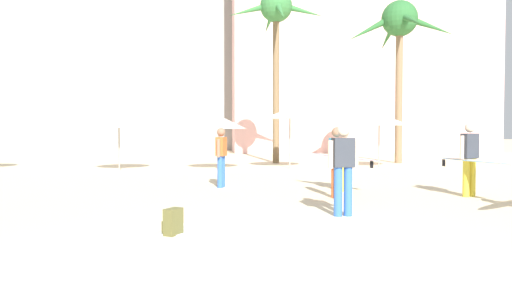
{
  "coord_description": "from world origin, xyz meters",
  "views": [
    {
      "loc": [
        -0.61,
        -6.31,
        1.7
      ],
      "look_at": [
        0.37,
        5.56,
        1.29
      ],
      "focal_mm": 34.7,
      "sensor_mm": 36.0,
      "label": 1
    }
  ],
  "objects_px": {
    "cafe_umbrella_1": "(119,121)",
    "beach_towel": "(216,229)",
    "cafe_umbrella_0": "(219,122)",
    "person_near_left": "(221,155)",
    "backpack": "(173,222)",
    "palm_tree_far_left": "(276,19)",
    "person_far_left": "(343,157)",
    "person_near_right": "(337,159)",
    "person_mid_right": "(472,158)",
    "cafe_umbrella_4": "(290,114)",
    "cafe_umbrella_3": "(379,119)",
    "person_far_right": "(343,166)",
    "palm_tree_left": "(400,28)"
  },
  "relations": [
    {
      "from": "cafe_umbrella_4",
      "to": "backpack",
      "type": "height_order",
      "value": "cafe_umbrella_4"
    },
    {
      "from": "person_far_left",
      "to": "person_near_right",
      "type": "distance_m",
      "value": 1.53
    },
    {
      "from": "beach_towel",
      "to": "person_mid_right",
      "type": "distance_m",
      "value": 7.08
    },
    {
      "from": "cafe_umbrella_1",
      "to": "person_mid_right",
      "type": "height_order",
      "value": "cafe_umbrella_1"
    },
    {
      "from": "cafe_umbrella_1",
      "to": "person_far_right",
      "type": "bearing_deg",
      "value": -59.61
    },
    {
      "from": "person_mid_right",
      "to": "palm_tree_far_left",
      "type": "bearing_deg",
      "value": 176.87
    },
    {
      "from": "backpack",
      "to": "person_near_left",
      "type": "xyz_separation_m",
      "value": [
        0.84,
        6.1,
        0.72
      ]
    },
    {
      "from": "person_far_right",
      "to": "person_near_right",
      "type": "bearing_deg",
      "value": 164.34
    },
    {
      "from": "cafe_umbrella_1",
      "to": "person_near_left",
      "type": "relative_size",
      "value": 1.33
    },
    {
      "from": "cafe_umbrella_3",
      "to": "person_mid_right",
      "type": "bearing_deg",
      "value": -94.62
    },
    {
      "from": "backpack",
      "to": "cafe_umbrella_0",
      "type": "bearing_deg",
      "value": -60.89
    },
    {
      "from": "cafe_umbrella_4",
      "to": "person_far_right",
      "type": "xyz_separation_m",
      "value": [
        -0.64,
        -10.92,
        -1.29
      ]
    },
    {
      "from": "cafe_umbrella_0",
      "to": "person_far_left",
      "type": "xyz_separation_m",
      "value": [
        3.26,
        -6.86,
        -1.0
      ]
    },
    {
      "from": "palm_tree_left",
      "to": "cafe_umbrella_3",
      "type": "height_order",
      "value": "palm_tree_left"
    },
    {
      "from": "cafe_umbrella_1",
      "to": "backpack",
      "type": "distance_m",
      "value": 12.46
    },
    {
      "from": "person_near_right",
      "to": "person_near_left",
      "type": "relative_size",
      "value": 1.01
    },
    {
      "from": "backpack",
      "to": "person_far_left",
      "type": "distance_m",
      "value": 6.58
    },
    {
      "from": "cafe_umbrella_0",
      "to": "cafe_umbrella_1",
      "type": "distance_m",
      "value": 3.91
    },
    {
      "from": "backpack",
      "to": "person_far_left",
      "type": "height_order",
      "value": "person_far_left"
    },
    {
      "from": "person_near_right",
      "to": "person_far_right",
      "type": "distance_m",
      "value": 2.33
    },
    {
      "from": "cafe_umbrella_4",
      "to": "person_near_right",
      "type": "bearing_deg",
      "value": -91.29
    },
    {
      "from": "cafe_umbrella_1",
      "to": "cafe_umbrella_3",
      "type": "xyz_separation_m",
      "value": [
        10.66,
        0.58,
        0.11
      ]
    },
    {
      "from": "palm_tree_far_left",
      "to": "cafe_umbrella_0",
      "type": "xyz_separation_m",
      "value": [
        -2.71,
        -3.4,
        -4.89
      ]
    },
    {
      "from": "person_far_left",
      "to": "cafe_umbrella_1",
      "type": "bearing_deg",
      "value": 14.99
    },
    {
      "from": "palm_tree_far_left",
      "to": "cafe_umbrella_0",
      "type": "bearing_deg",
      "value": -128.61
    },
    {
      "from": "cafe_umbrella_1",
      "to": "backpack",
      "type": "bearing_deg",
      "value": -75.51
    },
    {
      "from": "cafe_umbrella_1",
      "to": "beach_towel",
      "type": "bearing_deg",
      "value": -72.08
    },
    {
      "from": "cafe_umbrella_4",
      "to": "person_far_right",
      "type": "distance_m",
      "value": 11.01
    },
    {
      "from": "palm_tree_left",
      "to": "person_near_right",
      "type": "xyz_separation_m",
      "value": [
        -5.81,
        -11.29,
        -5.42
      ]
    },
    {
      "from": "cafe_umbrella_0",
      "to": "person_far_right",
      "type": "xyz_separation_m",
      "value": [
        2.28,
        -10.58,
        -0.94
      ]
    },
    {
      "from": "cafe_umbrella_0",
      "to": "person_near_left",
      "type": "bearing_deg",
      "value": -89.83
    },
    {
      "from": "palm_tree_far_left",
      "to": "beach_towel",
      "type": "height_order",
      "value": "palm_tree_far_left"
    },
    {
      "from": "palm_tree_left",
      "to": "cafe_umbrella_0",
      "type": "relative_size",
      "value": 3.47
    },
    {
      "from": "backpack",
      "to": "palm_tree_far_left",
      "type": "bearing_deg",
      "value": -69.92
    },
    {
      "from": "cafe_umbrella_1",
      "to": "person_near_right",
      "type": "relative_size",
      "value": 1.32
    },
    {
      "from": "palm_tree_far_left",
      "to": "cafe_umbrella_1",
      "type": "xyz_separation_m",
      "value": [
        -6.62,
        -3.42,
        -4.86
      ]
    },
    {
      "from": "backpack",
      "to": "person_near_left",
      "type": "height_order",
      "value": "person_near_left"
    },
    {
      "from": "cafe_umbrella_4",
      "to": "person_near_right",
      "type": "xyz_separation_m",
      "value": [
        -0.19,
        -8.63,
        -1.32
      ]
    },
    {
      "from": "palm_tree_far_left",
      "to": "person_far_right",
      "type": "relative_size",
      "value": 4.64
    },
    {
      "from": "cafe_umbrella_4",
      "to": "backpack",
      "type": "relative_size",
      "value": 5.87
    },
    {
      "from": "cafe_umbrella_1",
      "to": "person_far_right",
      "type": "xyz_separation_m",
      "value": [
        6.19,
        -10.55,
        -0.96
      ]
    },
    {
      "from": "cafe_umbrella_3",
      "to": "person_far_left",
      "type": "relative_size",
      "value": 1.01
    },
    {
      "from": "cafe_umbrella_3",
      "to": "beach_towel",
      "type": "xyz_separation_m",
      "value": [
        -6.9,
        -12.21,
        -2.03
      ]
    },
    {
      "from": "cafe_umbrella_0",
      "to": "backpack",
      "type": "xyz_separation_m",
      "value": [
        -0.82,
        -11.97,
        -1.7
      ]
    },
    {
      "from": "person_near_left",
      "to": "person_far_left",
      "type": "bearing_deg",
      "value": 1.45
    },
    {
      "from": "cafe_umbrella_0",
      "to": "backpack",
      "type": "height_order",
      "value": "cafe_umbrella_0"
    },
    {
      "from": "cafe_umbrella_4",
      "to": "person_far_left",
      "type": "relative_size",
      "value": 1.0
    },
    {
      "from": "beach_towel",
      "to": "person_far_right",
      "type": "distance_m",
      "value": 2.82
    },
    {
      "from": "person_far_right",
      "to": "backpack",
      "type": "bearing_deg",
      "value": -70.55
    },
    {
      "from": "palm_tree_far_left",
      "to": "cafe_umbrella_0",
      "type": "relative_size",
      "value": 3.68
    }
  ]
}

